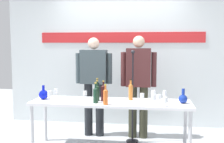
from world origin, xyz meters
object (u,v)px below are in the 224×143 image
Objects in this scene: wine_bottle_3 at (97,89)px; wine_glass_left_2 at (85,93)px; wine_bottle_2 at (97,92)px; wine_glass_right_4 at (142,96)px; presenter_left at (94,80)px; wine_bottle_1 at (106,96)px; decanter_blue_left at (44,94)px; wine_glass_left_1 at (50,94)px; wine_glass_left_0 at (56,91)px; display_table at (111,105)px; wine_glass_right_1 at (153,98)px; wine_bottle_4 at (96,94)px; wine_glass_right_3 at (165,94)px; microphone_stand at (132,112)px; wine_glass_right_2 at (159,97)px; wine_bottle_5 at (131,91)px; wine_bottle_0 at (103,92)px; decanter_blue_right at (183,98)px; presenter_right at (138,80)px; wine_glass_right_5 at (165,100)px; wine_glass_right_0 at (153,93)px.

wine_bottle_3 is 2.46× the size of wine_glass_left_2.
wine_glass_right_4 is at bearing -8.96° from wine_bottle_2.
presenter_left is 5.88× the size of wine_bottle_1.
decanter_blue_left is 0.18m from wine_glass_left_1.
wine_glass_left_0 is (-0.84, 0.35, -0.01)m from wine_bottle_1.
decanter_blue_left is at bearing 179.65° from display_table.
presenter_left is 1.30m from wine_glass_right_1.
wine_glass_right_3 is at bearing 14.66° from wine_bottle_4.
microphone_stand reaches higher than wine_glass_left_0.
microphone_stand is at bearing 13.32° from wine_glass_left_0.
wine_bottle_4 is 2.25× the size of wine_glass_right_2.
microphone_stand reaches higher than wine_glass_right_3.
wine_bottle_5 is 0.46m from wine_glass_right_2.
wine_bottle_0 is 0.99× the size of wine_bottle_2.
wine_glass_left_2 is 0.80× the size of wine_glass_right_3.
wine_glass_left_2 is (-0.17, -0.12, -0.05)m from wine_bottle_3.
microphone_stand reaches higher than wine_glass_right_1.
wine_bottle_0 is 2.04× the size of wine_glass_right_4.
decanter_blue_right is at bearing 10.33° from wine_glass_right_4.
wine_glass_left_0 is (-1.26, -0.52, -0.13)m from presenter_right.
wine_glass_left_2 is 0.96× the size of wine_glass_right_5.
microphone_stand is at bearing -108.63° from presenter_right.
wine_glass_left_1 is (-0.80, -0.10, -0.02)m from wine_bottle_0.
wine_glass_left_0 reaches higher than wine_glass_right_5.
wine_glass_left_2 is (0.63, 0.10, 0.01)m from decanter_blue_left.
display_table is 14.85× the size of wine_glass_right_3.
presenter_left reaches higher than wine_glass_right_3.
presenter_left is 11.28× the size of wine_glass_right_4.
wine_glass_left_2 is 0.84m from microphone_stand.
wine_bottle_2 is 0.51m from wine_bottle_5.
wine_glass_right_0 is (1.54, 0.31, -0.00)m from wine_glass_left_1.
wine_glass_right_3 is at bearing 59.79° from wine_glass_right_1.
wine_glass_right_4 is at bearing -117.74° from wine_glass_right_0.
wine_glass_right_0 is at bearing -59.37° from presenter_right.
display_table is 0.79m from presenter_left.
wine_glass_right_2 is 0.89× the size of wine_glass_right_4.
wine_glass_left_1 is (0.14, -0.11, 0.03)m from decanter_blue_left.
wine_bottle_2 is 2.45× the size of wine_glass_left_2.
wine_glass_left_0 is 0.10× the size of microphone_stand.
wine_bottle_5 is 0.50m from wine_glass_right_3.
wine_glass_right_0 is (-0.42, 0.20, 0.03)m from decanter_blue_right.
decanter_blue_left is 0.75× the size of wine_bottle_1.
wine_glass_right_1 is 0.10× the size of microphone_stand.
wine_glass_right_3 is at bearing -6.61° from wine_bottle_3.
wine_bottle_0 reaches higher than wine_glass_right_2.
wine_bottle_3 is (-0.04, 0.22, 0.01)m from wine_bottle_2.
decanter_blue_right reaches higher than wine_glass_left_0.
wine_glass_right_5 is at bearing -15.46° from wine_bottle_0.
wine_bottle_5 reaches higher than display_table.
wine_glass_right_4 is (0.85, -0.72, -0.13)m from presenter_left.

